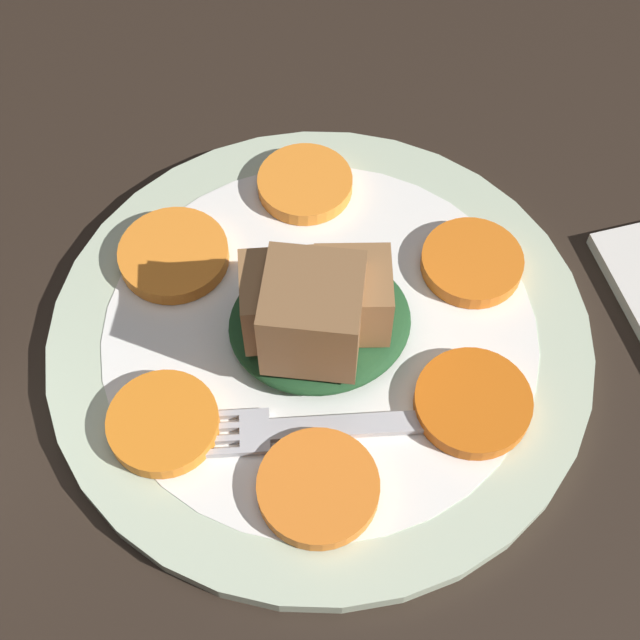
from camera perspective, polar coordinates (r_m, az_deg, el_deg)
The scene contains 10 objects.
table_slab at distance 48.22cm, azimuth 0.00°, elevation -1.95°, with size 120.00×120.00×2.00cm, color black.
plate at distance 46.91cm, azimuth 0.00°, elevation -1.02°, with size 28.46×28.46×1.05cm.
carrot_slice_0 at distance 44.04cm, azimuth -10.00°, elevation -6.52°, with size 5.45×5.45×0.89cm, color orange.
carrot_slice_1 at distance 42.07cm, azimuth -0.12°, elevation -10.68°, with size 5.75×5.75×0.89cm, color orange.
carrot_slice_2 at distance 44.50cm, azimuth 9.75°, elevation -5.23°, with size 5.79×5.79×0.89cm, color #D45F12.
carrot_slice_3 at distance 48.97cm, azimuth 9.69°, elevation 3.67°, with size 5.52×5.52×0.89cm, color orange.
carrot_slice_4 at distance 51.72cm, azimuth -0.97°, elevation 8.72°, with size 5.47×5.47×0.89cm, color orange.
carrot_slice_5 at distance 49.21cm, azimuth -9.34°, elevation 4.14°, with size 6.00×6.00×0.89cm, color orange.
center_pile at distance 43.90cm, azimuth -0.22°, elevation 0.45°, with size 9.44×8.64×6.30cm.
fork at distance 43.54cm, azimuth 0.03°, elevation -6.92°, with size 18.33×5.32×0.40cm.
Camera 1 is at (-6.33, -23.30, 42.73)cm, focal length 50.00 mm.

